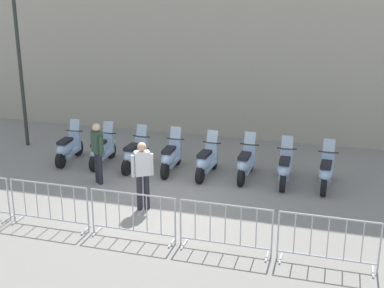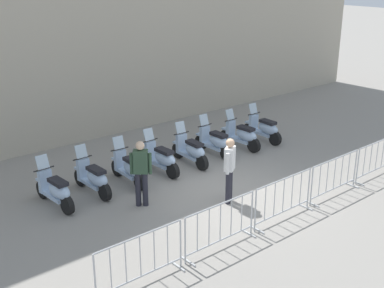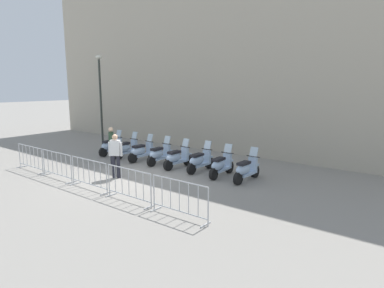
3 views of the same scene
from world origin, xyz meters
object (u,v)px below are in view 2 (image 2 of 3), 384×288
at_px(motorcycle_5, 215,142).
at_px(barrier_segment_3, 334,177).
at_px(motorcycle_2, 130,168).
at_px(officer_mid_plaza, 141,170).
at_px(officer_near_row_end, 230,167).
at_px(motorcycle_4, 191,151).
at_px(motorcycle_3, 161,159).
at_px(barrier_segment_4, 376,159).
at_px(motorcycle_1, 93,178).
at_px(motorcycle_0, 56,190).
at_px(motorcycle_6, 242,135).
at_px(barrier_segment_1, 220,226).
at_px(barrier_segment_0, 140,261).
at_px(motorcycle_7, 264,129).
at_px(barrier_segment_2, 283,199).

relative_size(motorcycle_5, barrier_segment_3, 0.88).
xyz_separation_m(motorcycle_2, officer_mid_plaza, (-0.38, -1.39, 0.53)).
xyz_separation_m(motorcycle_2, barrier_segment_3, (4.10, -3.72, 0.07)).
bearing_deg(officer_near_row_end, motorcycle_4, 76.36).
bearing_deg(officer_mid_plaza, barrier_segment_3, -27.45).
bearing_deg(motorcycle_5, barrier_segment_3, -79.22).
height_order(motorcycle_3, barrier_segment_4, motorcycle_3).
bearing_deg(motorcycle_2, officer_mid_plaza, -105.39).
xyz_separation_m(motorcycle_4, motorcycle_5, (1.10, 0.25, 0.00)).
bearing_deg(motorcycle_4, barrier_segment_4, -43.44).
bearing_deg(motorcycle_5, motorcycle_1, -173.42).
relative_size(motorcycle_0, motorcycle_6, 1.00).
bearing_deg(motorcycle_2, officer_near_row_end, -57.70).
bearing_deg(motorcycle_0, officer_near_row_end, -30.75).
relative_size(motorcycle_0, officer_mid_plaza, 0.99).
height_order(motorcycle_3, barrier_segment_1, motorcycle_3).
height_order(motorcycle_2, barrier_segment_1, motorcycle_2).
xyz_separation_m(motorcycle_4, officer_mid_plaza, (-2.59, -1.59, 0.53)).
xyz_separation_m(barrier_segment_0, officer_near_row_end, (3.58, 1.84, 0.46)).
bearing_deg(motorcycle_7, motorcycle_3, -174.45).
bearing_deg(barrier_segment_3, officer_near_row_end, 153.90).
relative_size(motorcycle_1, barrier_segment_0, 0.88).
distance_m(motorcycle_3, barrier_segment_4, 6.24).
distance_m(motorcycle_2, barrier_segment_4, 7.08).
bearing_deg(officer_mid_plaza, motorcycle_0, 147.63).
relative_size(motorcycle_5, barrier_segment_1, 0.88).
xyz_separation_m(motorcycle_7, barrier_segment_0, (-7.55, -4.91, 0.07)).
distance_m(barrier_segment_1, barrier_segment_4, 6.15).
bearing_deg(motorcycle_0, barrier_segment_0, -87.41).
relative_size(motorcycle_7, barrier_segment_3, 0.88).
distance_m(motorcycle_5, motorcycle_7, 2.22).
relative_size(barrier_segment_0, barrier_segment_4, 1.00).
distance_m(motorcycle_3, barrier_segment_1, 4.41).
height_order(motorcycle_0, motorcycle_2, same).
xyz_separation_m(motorcycle_4, barrier_segment_4, (3.93, -3.72, 0.07)).
relative_size(motorcycle_5, officer_near_row_end, 1.00).
relative_size(motorcycle_6, barrier_segment_0, 0.88).
bearing_deg(barrier_segment_4, motorcycle_2, 150.21).
relative_size(barrier_segment_4, officer_near_row_end, 1.13).
bearing_deg(motorcycle_5, officer_mid_plaza, -153.50).
distance_m(motorcycle_3, barrier_segment_0, 5.46).
xyz_separation_m(motorcycle_6, officer_mid_plaza, (-4.81, -1.85, 0.53)).
xyz_separation_m(motorcycle_1, barrier_segment_4, (7.25, -3.46, 0.07)).
bearing_deg(motorcycle_1, officer_mid_plaza, -61.45).
bearing_deg(motorcycle_0, barrier_segment_1, -60.19).
bearing_deg(motorcycle_6, motorcycle_0, -173.99).
relative_size(motorcycle_7, barrier_segment_2, 0.88).
height_order(motorcycle_5, barrier_segment_4, motorcycle_5).
relative_size(motorcycle_3, barrier_segment_0, 0.88).
bearing_deg(officer_near_row_end, motorcycle_6, 45.71).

